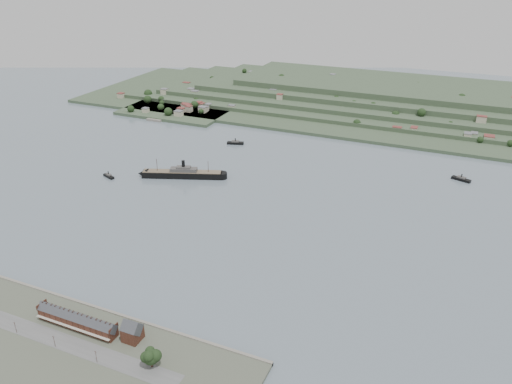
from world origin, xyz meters
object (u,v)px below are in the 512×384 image
at_px(fig_tree, 151,357).
at_px(tugboat, 109,176).
at_px(terrace_row, 77,320).
at_px(steamship, 180,174).
at_px(gabled_building, 132,331).

bearing_deg(fig_tree, tugboat, 133.16).
height_order(terrace_row, steamship, steamship).
relative_size(gabled_building, tugboat, 0.91).
height_order(terrace_row, fig_tree, fig_tree).
bearing_deg(tugboat, terrace_row, -56.02).
bearing_deg(tugboat, fig_tree, -46.84).
xyz_separation_m(terrace_row, gabled_building, (37.50, 4.02, 1.34)).
distance_m(terrace_row, fig_tree, 60.95).
bearing_deg(terrace_row, fig_tree, -9.39).
relative_size(terrace_row, gabled_building, 3.95).
bearing_deg(fig_tree, gabled_building, 148.28).
relative_size(terrace_row, tugboat, 3.59).
relative_size(steamship, fig_tree, 7.14).
height_order(tugboat, fig_tree, fig_tree).
relative_size(tugboat, fig_tree, 1.25).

